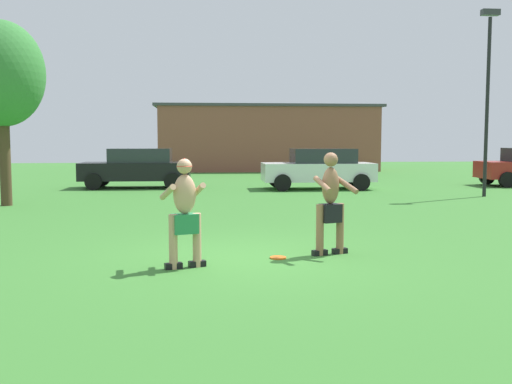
# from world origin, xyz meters

# --- Properties ---
(ground_plane) EXTENTS (80.00, 80.00, 0.00)m
(ground_plane) POSITION_xyz_m (0.00, 0.00, 0.00)
(ground_plane) COLOR #38752D
(player_with_cap) EXTENTS (0.72, 0.71, 1.66)m
(player_with_cap) POSITION_xyz_m (-0.97, -0.71, 0.91)
(player_with_cap) COLOR black
(player_with_cap) RESTS_ON ground_plane
(player_in_black) EXTENTS (0.76, 0.70, 1.72)m
(player_in_black) POSITION_xyz_m (1.43, 0.10, 0.91)
(player_in_black) COLOR black
(player_in_black) RESTS_ON ground_plane
(frisbee) EXTENTS (0.27, 0.27, 0.03)m
(frisbee) POSITION_xyz_m (0.52, -0.14, 0.01)
(frisbee) COLOR orange
(frisbee) RESTS_ON ground_plane
(car_black_mid_lot) EXTENTS (4.32, 2.07, 1.58)m
(car_black_mid_lot) POSITION_xyz_m (-3.32, 14.25, 0.82)
(car_black_mid_lot) COLOR black
(car_black_mid_lot) RESTS_ON ground_plane
(car_white_far_end) EXTENTS (4.30, 2.03, 1.58)m
(car_white_far_end) POSITION_xyz_m (3.83, 13.07, 0.82)
(car_white_far_end) COLOR white
(car_white_far_end) RESTS_ON ground_plane
(lamp_post) EXTENTS (0.60, 0.24, 6.23)m
(lamp_post) POSITION_xyz_m (8.84, 9.56, 3.78)
(lamp_post) COLOR black
(lamp_post) RESTS_ON ground_plane
(outbuilding_behind_lot) EXTENTS (13.80, 4.28, 4.05)m
(outbuilding_behind_lot) POSITION_xyz_m (3.34, 26.95, 2.03)
(outbuilding_behind_lot) COLOR brown
(outbuilding_behind_lot) RESTS_ON ground_plane
(tree_left_field) EXTENTS (2.42, 2.42, 5.35)m
(tree_left_field) POSITION_xyz_m (-6.45, 8.20, 3.79)
(tree_left_field) COLOR #4C3823
(tree_left_field) RESTS_ON ground_plane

